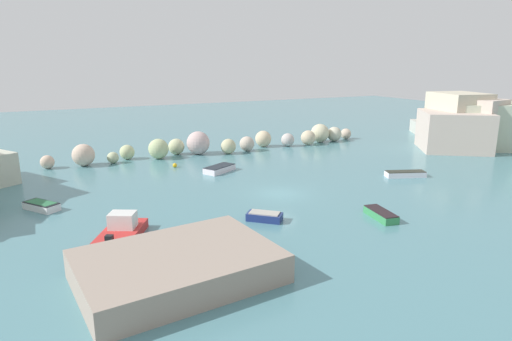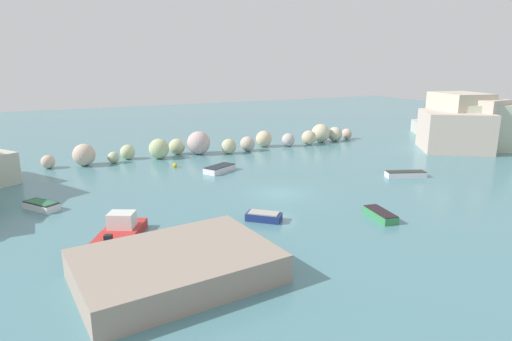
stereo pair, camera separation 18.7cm
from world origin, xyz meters
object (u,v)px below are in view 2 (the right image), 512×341
(moored_boat_4, at_px, (41,205))
(moored_boat_3, at_px, (220,169))
(channel_buoy, at_px, (175,165))
(moored_boat_5, at_px, (406,174))
(stone_dock, at_px, (176,266))
(moored_boat_2, at_px, (121,231))
(moored_boat_1, at_px, (264,216))
(moored_boat_0, at_px, (380,215))

(moored_boat_4, bearing_deg, moored_boat_3, 71.18)
(channel_buoy, height_order, moored_boat_5, moored_boat_5)
(channel_buoy, xyz_separation_m, moored_boat_4, (-13.05, -8.77, 0.09))
(stone_dock, height_order, moored_boat_2, moored_boat_2)
(moored_boat_4, relative_size, moored_boat_5, 0.77)
(moored_boat_2, relative_size, moored_boat_4, 1.62)
(moored_boat_1, relative_size, moored_boat_5, 0.65)
(channel_buoy, bearing_deg, moored_boat_4, -146.08)
(channel_buoy, height_order, moored_boat_3, moored_boat_3)
(channel_buoy, relative_size, moored_boat_5, 0.11)
(stone_dock, bearing_deg, moored_boat_5, 21.59)
(channel_buoy, bearing_deg, stone_dock, -105.80)
(moored_boat_4, bearing_deg, moored_boat_0, 24.21)
(moored_boat_2, bearing_deg, moored_boat_3, -14.10)
(moored_boat_1, bearing_deg, moored_boat_0, 19.36)
(moored_boat_3, height_order, moored_boat_4, moored_boat_3)
(moored_boat_4, bearing_deg, moored_boat_1, 20.66)
(moored_boat_0, bearing_deg, moored_boat_1, -103.49)
(moored_boat_0, relative_size, moored_boat_5, 0.79)
(moored_boat_1, height_order, moored_boat_2, moored_boat_2)
(moored_boat_1, distance_m, moored_boat_4, 17.25)
(moored_boat_3, distance_m, moored_boat_4, 17.32)
(moored_boat_4, xyz_separation_m, moored_boat_5, (32.27, -5.12, -0.03))
(moored_boat_3, bearing_deg, stone_dock, 33.73)
(moored_boat_3, bearing_deg, moored_boat_4, -12.75)
(moored_boat_1, xyz_separation_m, moored_boat_4, (-14.27, 9.69, 0.02))
(moored_boat_2, distance_m, moored_boat_4, 9.63)
(channel_buoy, bearing_deg, moored_boat_2, -116.23)
(channel_buoy, relative_size, moored_boat_0, 0.15)
(moored_boat_1, xyz_separation_m, moored_boat_5, (17.99, 4.57, -0.01))
(moored_boat_5, bearing_deg, moored_boat_3, 168.16)
(moored_boat_2, bearing_deg, moored_boat_5, -55.06)
(moored_boat_0, height_order, moored_boat_3, moored_boat_3)
(channel_buoy, xyz_separation_m, moored_boat_2, (-8.51, -17.26, 0.28))
(moored_boat_2, xyz_separation_m, moored_boat_4, (-4.54, 8.49, -0.19))
(moored_boat_0, distance_m, moored_boat_5, 12.94)
(channel_buoy, distance_m, moored_boat_4, 15.72)
(channel_buoy, bearing_deg, moored_boat_5, -35.86)
(moored_boat_2, relative_size, moored_boat_3, 1.33)
(moored_boat_0, bearing_deg, stone_dock, -71.56)
(channel_buoy, distance_m, moored_boat_2, 19.25)
(moored_boat_0, bearing_deg, moored_boat_3, -153.30)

